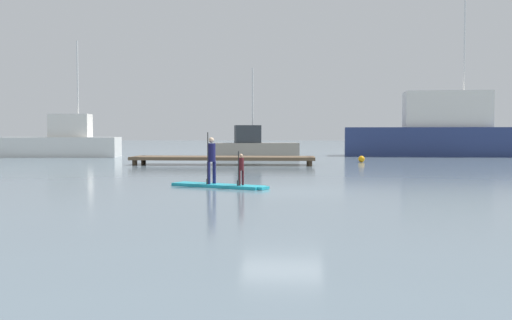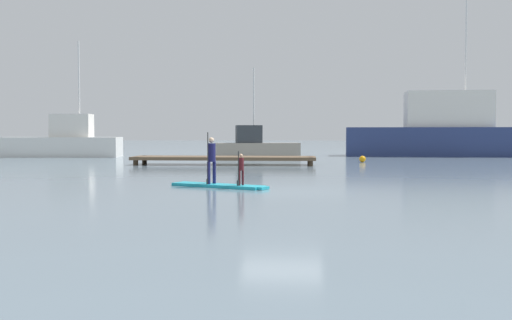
% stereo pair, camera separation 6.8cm
% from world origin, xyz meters
% --- Properties ---
extents(ground_plane, '(240.00, 240.00, 0.00)m').
position_xyz_m(ground_plane, '(0.00, 0.00, 0.00)').
color(ground_plane, slate).
extents(paddleboard_near, '(3.40, 2.09, 0.10)m').
position_xyz_m(paddleboard_near, '(-2.11, 1.17, 0.05)').
color(paddleboard_near, '#1E9EB2').
rests_on(paddleboard_near, ground).
extents(paddler_adult, '(0.37, 0.46, 1.72)m').
position_xyz_m(paddler_adult, '(-2.40, 1.30, 0.99)').
color(paddler_adult, '#19194C').
rests_on(paddler_adult, paddleboard_near).
extents(paddler_child_solo, '(0.24, 0.35, 1.12)m').
position_xyz_m(paddler_child_solo, '(-1.36, 0.79, 0.67)').
color(paddler_child_solo, '#4C1419').
rests_on(paddler_child_solo, paddleboard_near).
extents(fishing_boat_white_large, '(14.60, 4.75, 14.76)m').
position_xyz_m(fishing_boat_white_large, '(11.55, 28.06, 1.87)').
color(fishing_boat_white_large, navy).
rests_on(fishing_boat_white_large, ground).
extents(fishing_boat_green_midground, '(9.04, 3.07, 8.64)m').
position_xyz_m(fishing_boat_green_midground, '(-17.21, 24.45, 1.07)').
color(fishing_boat_green_midground, silver).
rests_on(fishing_boat_green_midground, ground).
extents(motor_boat_small_navy, '(6.39, 2.77, 6.57)m').
position_xyz_m(motor_boat_small_navy, '(-2.74, 25.06, 0.82)').
color(motor_boat_small_navy, '#9E9384').
rests_on(motor_boat_small_navy, ground).
extents(floating_dock, '(10.27, 2.43, 0.47)m').
position_xyz_m(floating_dock, '(-3.71, 14.62, 0.38)').
color(floating_dock, brown).
rests_on(floating_dock, ground).
extents(mooring_buoy_mid, '(0.40, 0.40, 0.40)m').
position_xyz_m(mooring_buoy_mid, '(4.37, 17.98, 0.20)').
color(mooring_buoy_mid, orange).
rests_on(mooring_buoy_mid, ground).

